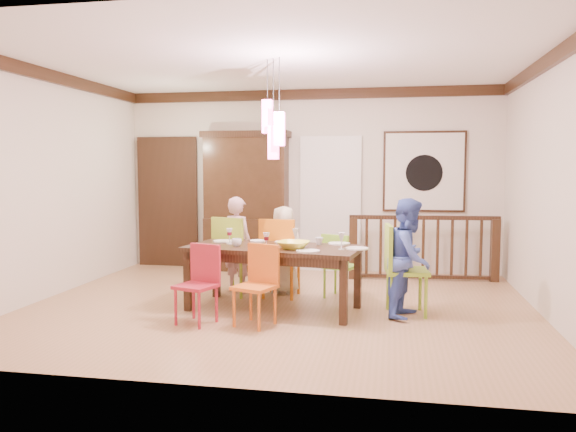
% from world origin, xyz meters
% --- Properties ---
extents(floor, '(6.00, 6.00, 0.00)m').
position_xyz_m(floor, '(0.00, 0.00, 0.00)').
color(floor, '#A88051').
rests_on(floor, ground).
extents(ceiling, '(6.00, 6.00, 0.00)m').
position_xyz_m(ceiling, '(0.00, 0.00, 2.90)').
color(ceiling, white).
rests_on(ceiling, wall_back).
extents(wall_back, '(6.00, 0.00, 6.00)m').
position_xyz_m(wall_back, '(0.00, 2.50, 1.45)').
color(wall_back, beige).
rests_on(wall_back, floor).
extents(wall_left, '(0.00, 5.00, 5.00)m').
position_xyz_m(wall_left, '(-3.00, 0.00, 1.45)').
color(wall_left, beige).
rests_on(wall_left, floor).
extents(wall_right, '(0.00, 5.00, 5.00)m').
position_xyz_m(wall_right, '(3.00, 0.00, 1.45)').
color(wall_right, beige).
rests_on(wall_right, floor).
extents(crown_molding, '(6.00, 5.00, 0.16)m').
position_xyz_m(crown_molding, '(0.00, 0.00, 2.82)').
color(crown_molding, black).
rests_on(crown_molding, wall_back).
extents(panel_door, '(1.04, 0.07, 2.24)m').
position_xyz_m(panel_door, '(-2.40, 2.45, 1.05)').
color(panel_door, black).
rests_on(panel_door, wall_back).
extents(white_doorway, '(0.97, 0.05, 2.22)m').
position_xyz_m(white_doorway, '(0.35, 2.46, 1.05)').
color(white_doorway, silver).
rests_on(white_doorway, wall_back).
extents(painting, '(1.25, 0.06, 1.25)m').
position_xyz_m(painting, '(1.80, 2.46, 1.60)').
color(painting, black).
rests_on(painting, wall_back).
extents(pendant_cluster, '(0.27, 0.21, 1.14)m').
position_xyz_m(pendant_cluster, '(-0.03, -0.13, 2.11)').
color(pendant_cluster, '#FC4B90').
rests_on(pendant_cluster, ceiling).
extents(dining_table, '(2.11, 1.18, 0.75)m').
position_xyz_m(dining_table, '(-0.03, -0.13, 0.66)').
color(dining_table, black).
rests_on(dining_table, floor).
extents(chair_far_left, '(0.58, 0.58, 1.03)m').
position_xyz_m(chair_far_left, '(-0.68, 0.55, 0.59)').
color(chair_far_left, '#85A426').
rests_on(chair_far_left, floor).
extents(chair_far_mid, '(0.49, 0.49, 1.02)m').
position_xyz_m(chair_far_mid, '(-0.08, 0.54, 0.58)').
color(chair_far_mid, '#BE600D').
rests_on(chair_far_mid, floor).
extents(chair_far_right, '(0.49, 0.49, 0.83)m').
position_xyz_m(chair_far_right, '(0.68, 0.62, 0.47)').
color(chair_far_right, '#7CC22D').
rests_on(chair_far_right, floor).
extents(chair_near_left, '(0.48, 0.48, 0.84)m').
position_xyz_m(chair_near_left, '(-0.72, -0.88, 0.48)').
color(chair_near_left, maroon).
rests_on(chair_near_left, floor).
extents(chair_near_mid, '(0.49, 0.49, 0.85)m').
position_xyz_m(chair_near_mid, '(-0.09, -0.83, 0.49)').
color(chair_near_mid, '#D1621B').
rests_on(chair_near_mid, floor).
extents(chair_end_right, '(0.51, 0.51, 1.02)m').
position_xyz_m(chair_end_right, '(1.49, -0.07, 0.58)').
color(chair_end_right, '#85B52A').
rests_on(chair_end_right, floor).
extents(china_hutch, '(1.42, 0.46, 2.24)m').
position_xyz_m(china_hutch, '(-1.00, 2.30, 1.12)').
color(china_hutch, black).
rests_on(china_hutch, floor).
extents(balustrade, '(2.19, 0.25, 0.96)m').
position_xyz_m(balustrade, '(1.78, 1.95, 0.50)').
color(balustrade, black).
rests_on(balustrade, floor).
extents(person_far_left, '(0.55, 0.47, 1.28)m').
position_xyz_m(person_far_left, '(-0.71, 0.71, 0.64)').
color(person_far_left, '#DEA9B6').
rests_on(person_far_left, floor).
extents(person_far_mid, '(0.59, 0.41, 1.16)m').
position_xyz_m(person_far_mid, '(-0.09, 0.73, 0.58)').
color(person_far_mid, '#C1B692').
rests_on(person_far_mid, floor).
extents(person_end_right, '(0.67, 0.76, 1.33)m').
position_xyz_m(person_end_right, '(1.52, -0.16, 0.66)').
color(person_end_right, '#415BB6').
rests_on(person_end_right, floor).
extents(serving_bowl, '(0.41, 0.41, 0.09)m').
position_xyz_m(serving_bowl, '(0.23, -0.30, 0.79)').
color(serving_bowl, gold).
rests_on(serving_bowl, dining_table).
extents(small_bowl, '(0.21, 0.21, 0.06)m').
position_xyz_m(small_bowl, '(-0.24, -0.07, 0.78)').
color(small_bowl, white).
rests_on(small_bowl, dining_table).
extents(cup_left, '(0.14, 0.14, 0.09)m').
position_xyz_m(cup_left, '(-0.46, -0.22, 0.80)').
color(cup_left, silver).
rests_on(cup_left, dining_table).
extents(cup_right, '(0.12, 0.12, 0.09)m').
position_xyz_m(cup_right, '(0.47, 0.08, 0.79)').
color(cup_right, silver).
rests_on(cup_right, dining_table).
extents(plate_far_left, '(0.26, 0.26, 0.01)m').
position_xyz_m(plate_far_left, '(-0.73, 0.15, 0.76)').
color(plate_far_left, white).
rests_on(plate_far_left, dining_table).
extents(plate_far_mid, '(0.26, 0.26, 0.01)m').
position_xyz_m(plate_far_mid, '(0.04, 0.21, 0.76)').
color(plate_far_mid, white).
rests_on(plate_far_mid, dining_table).
extents(plate_far_right, '(0.26, 0.26, 0.01)m').
position_xyz_m(plate_far_right, '(0.70, 0.19, 0.76)').
color(plate_far_right, white).
rests_on(plate_far_right, dining_table).
extents(plate_near_left, '(0.26, 0.26, 0.01)m').
position_xyz_m(plate_near_left, '(-0.80, -0.39, 0.76)').
color(plate_near_left, white).
rests_on(plate_near_left, dining_table).
extents(plate_near_mid, '(0.26, 0.26, 0.01)m').
position_xyz_m(plate_near_mid, '(0.42, -0.47, 0.76)').
color(plate_near_mid, white).
rests_on(plate_near_mid, dining_table).
extents(plate_end_right, '(0.26, 0.26, 0.01)m').
position_xyz_m(plate_end_right, '(0.94, -0.18, 0.76)').
color(plate_end_right, white).
rests_on(plate_end_right, dining_table).
extents(wine_glass_a, '(0.08, 0.08, 0.19)m').
position_xyz_m(wine_glass_a, '(-0.59, -0.04, 0.84)').
color(wine_glass_a, '#590C19').
rests_on(wine_glass_a, dining_table).
extents(wine_glass_b, '(0.08, 0.08, 0.19)m').
position_xyz_m(wine_glass_b, '(0.19, 0.05, 0.84)').
color(wine_glass_b, silver).
rests_on(wine_glass_b, dining_table).
extents(wine_glass_c, '(0.08, 0.08, 0.19)m').
position_xyz_m(wine_glass_c, '(-0.06, -0.41, 0.84)').
color(wine_glass_c, '#590C19').
rests_on(wine_glass_c, dining_table).
extents(wine_glass_d, '(0.08, 0.08, 0.19)m').
position_xyz_m(wine_glass_d, '(0.77, -0.25, 0.84)').
color(wine_glass_d, silver).
rests_on(wine_glass_d, dining_table).
extents(napkin, '(0.18, 0.14, 0.01)m').
position_xyz_m(napkin, '(-0.14, -0.44, 0.76)').
color(napkin, '#D83359').
rests_on(napkin, dining_table).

